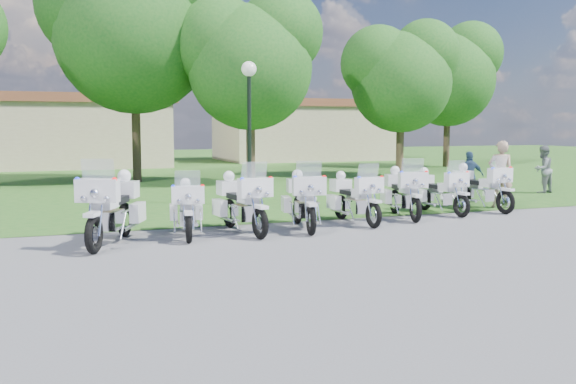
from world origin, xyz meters
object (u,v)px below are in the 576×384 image
object	(u,v)px
motorcycle_1	(187,208)
motorcycle_7	(480,187)
motorcycle_4	(354,197)
bystander_c	(469,176)
motorcycle_0	(113,207)
motorcycle_2	(241,202)
motorcycle_6	(439,191)
motorcycle_5	(403,192)
lamp_post	(249,97)
bystander_a	(500,175)
bystander_b	(543,170)
motorcycle_3	(303,199)

from	to	relation	value
motorcycle_1	motorcycle_7	bearing A→B (deg)	-161.64
motorcycle_4	bystander_c	world-z (taller)	bystander_c
motorcycle_0	motorcycle_2	size ratio (longest dim) A/B	1.02
bystander_c	motorcycle_7	bearing A→B (deg)	76.44
motorcycle_2	motorcycle_6	world-z (taller)	motorcycle_2
motorcycle_5	motorcycle_7	distance (m)	2.82
motorcycle_4	motorcycle_5	size ratio (longest dim) A/B	0.97
motorcycle_0	motorcycle_5	distance (m)	7.50
lamp_post	bystander_a	xyz separation A→B (m)	(6.62, -3.02, -2.22)
bystander_b	motorcycle_2	bearing A→B (deg)	4.16
motorcycle_0	motorcycle_2	xyz separation A→B (m)	(2.81, 0.40, -0.06)
motorcycle_1	motorcycle_3	xyz separation A→B (m)	(2.72, 0.08, 0.06)
motorcycle_4	bystander_a	size ratio (longest dim) A/B	1.15
motorcycle_7	lamp_post	distance (m)	7.08
bystander_a	bystander_b	bearing A→B (deg)	-119.75
motorcycle_0	bystander_c	bearing A→B (deg)	-138.63
motorcycle_4	lamp_post	world-z (taller)	lamp_post
motorcycle_1	bystander_c	xyz separation A→B (m)	(9.63, 3.26, 0.17)
bystander_a	bystander_c	distance (m)	1.75
motorcycle_5	motorcycle_6	world-z (taller)	motorcycle_5
motorcycle_0	bystander_b	xyz separation A→B (m)	(15.02, 4.64, 0.10)
motorcycle_2	motorcycle_7	xyz separation A→B (m)	(7.37, 1.31, -0.02)
motorcycle_4	motorcycle_6	world-z (taller)	motorcycle_4
motorcycle_2	bystander_a	distance (m)	8.33
motorcycle_6	bystander_c	bearing A→B (deg)	-144.76
motorcycle_3	bystander_b	size ratio (longest dim) A/B	1.42
motorcycle_2	motorcycle_5	world-z (taller)	motorcycle_2
motorcycle_1	motorcycle_5	size ratio (longest dim) A/B	0.94
motorcycle_4	bystander_a	distance (m)	5.35
motorcycle_3	motorcycle_5	world-z (taller)	motorcycle_3
motorcycle_0	motorcycle_7	xyz separation A→B (m)	(10.18, 1.71, -0.08)
motorcycle_6	motorcycle_2	bearing A→B (deg)	6.15
motorcycle_2	motorcycle_6	distance (m)	6.00
motorcycle_4	lamp_post	distance (m)	5.05
motorcycle_7	bystander_a	distance (m)	0.90
motorcycle_2	lamp_post	world-z (taller)	lamp_post
motorcycle_3	bystander_a	distance (m)	6.87
bystander_b	motorcycle_6	bearing A→B (deg)	11.30
motorcycle_6	lamp_post	bearing A→B (deg)	-42.69
motorcycle_0	motorcycle_3	world-z (taller)	motorcycle_0
motorcycle_1	motorcycle_4	distance (m)	4.22
motorcycle_5	motorcycle_7	xyz separation A→B (m)	(2.77, 0.50, 0.00)
bystander_c	bystander_b	bearing A→B (deg)	-149.94
bystander_a	bystander_c	size ratio (longest dim) A/B	1.24
motorcycle_6	lamp_post	distance (m)	6.06
motorcycle_3	motorcycle_1	bearing A→B (deg)	13.11
motorcycle_0	lamp_post	size ratio (longest dim) A/B	0.58
motorcycle_3	motorcycle_7	size ratio (longest dim) A/B	1.01
motorcycle_0	motorcycle_2	bearing A→B (deg)	-148.47
motorcycle_1	motorcycle_3	bearing A→B (deg)	-168.96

